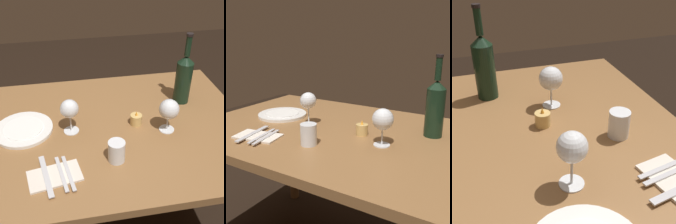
# 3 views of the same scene
# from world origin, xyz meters

# --- Properties ---
(dining_table) EXTENTS (1.30, 0.90, 0.74)m
(dining_table) POSITION_xyz_m (0.00, 0.00, 0.65)
(dining_table) COLOR olive
(dining_table) RESTS_ON ground
(wine_glass_left) EXTENTS (0.09, 0.09, 0.15)m
(wine_glass_left) POSITION_xyz_m (-0.27, 0.06, 0.85)
(wine_glass_left) COLOR white
(wine_glass_left) RESTS_ON dining_table
(wine_glass_right) EXTENTS (0.08, 0.08, 0.16)m
(wine_glass_right) POSITION_xyz_m (0.14, 0.00, 0.85)
(wine_glass_right) COLOR white
(wine_glass_right) RESTS_ON dining_table
(wine_bottle) EXTENTS (0.08, 0.08, 0.35)m
(wine_bottle) POSITION_xyz_m (-0.41, -0.15, 0.87)
(wine_bottle) COLOR black
(wine_bottle) RESTS_ON dining_table
(water_tumbler) EXTENTS (0.07, 0.07, 0.09)m
(water_tumbler) POSITION_xyz_m (-0.02, 0.21, 0.78)
(water_tumbler) COLOR white
(water_tumbler) RESTS_ON dining_table
(votive_candle) EXTENTS (0.05, 0.05, 0.07)m
(votive_candle) POSITION_xyz_m (-0.15, 0.00, 0.76)
(votive_candle) COLOR #DBB266
(votive_candle) RESTS_ON dining_table
(dinner_plate) EXTENTS (0.25, 0.25, 0.02)m
(dinner_plate) POSITION_xyz_m (0.35, -0.04, 0.75)
(dinner_plate) COLOR white
(dinner_plate) RESTS_ON dining_table
(folded_napkin) EXTENTS (0.21, 0.14, 0.01)m
(folded_napkin) POSITION_xyz_m (0.22, 0.26, 0.74)
(folded_napkin) COLOR silver
(folded_napkin) RESTS_ON dining_table
(fork_inner) EXTENTS (0.05, 0.18, 0.00)m
(fork_inner) POSITION_xyz_m (0.20, 0.26, 0.75)
(fork_inner) COLOR silver
(fork_inner) RESTS_ON folded_napkin
(fork_outer) EXTENTS (0.05, 0.18, 0.00)m
(fork_outer) POSITION_xyz_m (0.17, 0.26, 0.75)
(fork_outer) COLOR silver
(fork_outer) RESTS_ON folded_napkin
(table_knife) EXTENTS (0.06, 0.21, 0.00)m
(table_knife) POSITION_xyz_m (0.25, 0.26, 0.75)
(table_knife) COLOR silver
(table_knife) RESTS_ON folded_napkin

